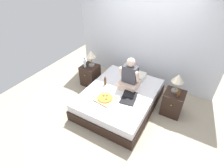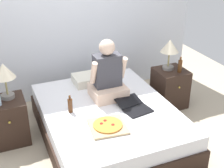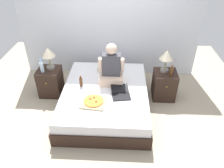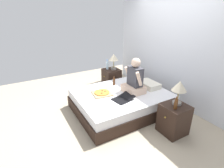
{
  "view_description": "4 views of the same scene",
  "coord_description": "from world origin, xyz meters",
  "px_view_note": "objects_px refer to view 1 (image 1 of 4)",
  "views": [
    {
      "loc": [
        1.44,
        -2.87,
        3.02
      ],
      "look_at": [
        -0.08,
        -0.25,
        0.79
      ],
      "focal_mm": 28.0,
      "sensor_mm": 36.0,
      "label": 1
    },
    {
      "loc": [
        -1.23,
        -3.1,
        2.42
      ],
      "look_at": [
        0.06,
        0.01,
        0.74
      ],
      "focal_mm": 50.0,
      "sensor_mm": 36.0,
      "label": 2
    },
    {
      "loc": [
        0.29,
        -3.27,
        2.8
      ],
      "look_at": [
        0.13,
        -0.06,
        0.59
      ],
      "focal_mm": 35.0,
      "sensor_mm": 36.0,
      "label": 3
    },
    {
      "loc": [
        2.94,
        -1.93,
        2.16
      ],
      "look_at": [
        -0.0,
        -0.24,
        0.7
      ],
      "focal_mm": 28.0,
      "sensor_mm": 36.0,
      "label": 4
    }
  ],
  "objects_px": {
    "pizza_box": "(105,98)",
    "water_bottle": "(85,63)",
    "lamp_on_left_nightstand": "(91,55)",
    "nightstand_right": "(173,103)",
    "laptop": "(128,99)",
    "beer_bottle_on_bed": "(105,81)",
    "person_seated": "(130,77)",
    "nightstand_left": "(90,75)",
    "beer_bottle": "(179,93)",
    "lamp_on_right_nightstand": "(178,79)",
    "bed": "(120,99)"
  },
  "relations": [
    {
      "from": "lamp_on_left_nightstand",
      "to": "person_seated",
      "type": "distance_m",
      "value": 1.26
    },
    {
      "from": "lamp_on_left_nightstand",
      "to": "laptop",
      "type": "bearing_deg",
      "value": -23.59
    },
    {
      "from": "lamp_on_left_nightstand",
      "to": "beer_bottle_on_bed",
      "type": "bearing_deg",
      "value": -29.65
    },
    {
      "from": "lamp_on_left_nightstand",
      "to": "beer_bottle",
      "type": "height_order",
      "value": "lamp_on_left_nightstand"
    },
    {
      "from": "lamp_on_left_nightstand",
      "to": "pizza_box",
      "type": "relative_size",
      "value": 1.02
    },
    {
      "from": "nightstand_right",
      "to": "laptop",
      "type": "bearing_deg",
      "value": -146.83
    },
    {
      "from": "water_bottle",
      "to": "person_seated",
      "type": "height_order",
      "value": "person_seated"
    },
    {
      "from": "lamp_on_right_nightstand",
      "to": "pizza_box",
      "type": "xyz_separation_m",
      "value": [
        -1.3,
        -0.86,
        -0.45
      ]
    },
    {
      "from": "bed",
      "to": "water_bottle",
      "type": "distance_m",
      "value": 1.37
    },
    {
      "from": "nightstand_right",
      "to": "bed",
      "type": "bearing_deg",
      "value": -160.99
    },
    {
      "from": "beer_bottle",
      "to": "water_bottle",
      "type": "bearing_deg",
      "value": 179.77
    },
    {
      "from": "pizza_box",
      "to": "beer_bottle_on_bed",
      "type": "height_order",
      "value": "beer_bottle_on_bed"
    },
    {
      "from": "bed",
      "to": "beer_bottle_on_bed",
      "type": "distance_m",
      "value": 0.56
    },
    {
      "from": "nightstand_right",
      "to": "nightstand_left",
      "type": "bearing_deg",
      "value": 180.0
    },
    {
      "from": "laptop",
      "to": "beer_bottle_on_bed",
      "type": "relative_size",
      "value": 2.09
    },
    {
      "from": "water_bottle",
      "to": "laptop",
      "type": "relative_size",
      "value": 0.6
    },
    {
      "from": "nightstand_left",
      "to": "beer_bottle",
      "type": "bearing_deg",
      "value": -2.39
    },
    {
      "from": "water_bottle",
      "to": "person_seated",
      "type": "xyz_separation_m",
      "value": [
        1.35,
        -0.05,
        0.03
      ]
    },
    {
      "from": "lamp_on_left_nightstand",
      "to": "beer_bottle_on_bed",
      "type": "relative_size",
      "value": 2.05
    },
    {
      "from": "lamp_on_left_nightstand",
      "to": "pizza_box",
      "type": "xyz_separation_m",
      "value": [
        0.96,
        -0.86,
        -0.45
      ]
    },
    {
      "from": "nightstand_right",
      "to": "laptop",
      "type": "relative_size",
      "value": 1.26
    },
    {
      "from": "nightstand_right",
      "to": "lamp_on_right_nightstand",
      "type": "relative_size",
      "value": 1.28
    },
    {
      "from": "nightstand_left",
      "to": "beer_bottle_on_bed",
      "type": "xyz_separation_m",
      "value": [
        0.71,
        -0.33,
        0.24
      ]
    },
    {
      "from": "lamp_on_right_nightstand",
      "to": "beer_bottle_on_bed",
      "type": "height_order",
      "value": "lamp_on_right_nightstand"
    },
    {
      "from": "beer_bottle_on_bed",
      "to": "laptop",
      "type": "bearing_deg",
      "value": -17.66
    },
    {
      "from": "bed",
      "to": "water_bottle",
      "type": "relative_size",
      "value": 7.38
    },
    {
      "from": "bed",
      "to": "lamp_on_left_nightstand",
      "type": "bearing_deg",
      "value": 158.14
    },
    {
      "from": "water_bottle",
      "to": "beer_bottle",
      "type": "height_order",
      "value": "water_bottle"
    },
    {
      "from": "lamp_on_left_nightstand",
      "to": "nightstand_left",
      "type": "bearing_deg",
      "value": -128.63
    },
    {
      "from": "bed",
      "to": "person_seated",
      "type": "bearing_deg",
      "value": 67.78
    },
    {
      "from": "nightstand_right",
      "to": "lamp_on_right_nightstand",
      "type": "bearing_deg",
      "value": 120.94
    },
    {
      "from": "pizza_box",
      "to": "water_bottle",
      "type": "bearing_deg",
      "value": 146.29
    },
    {
      "from": "laptop",
      "to": "beer_bottle_on_bed",
      "type": "xyz_separation_m",
      "value": [
        -0.75,
        0.24,
        0.07
      ]
    },
    {
      "from": "person_seated",
      "to": "beer_bottle_on_bed",
      "type": "relative_size",
      "value": 3.55
    },
    {
      "from": "person_seated",
      "to": "laptop",
      "type": "relative_size",
      "value": 1.7
    },
    {
      "from": "water_bottle",
      "to": "lamp_on_right_nightstand",
      "type": "xyz_separation_m",
      "value": [
        2.38,
        0.14,
        0.22
      ]
    },
    {
      "from": "lamp_on_left_nightstand",
      "to": "water_bottle",
      "type": "distance_m",
      "value": 0.28
    },
    {
      "from": "water_bottle",
      "to": "lamp_on_right_nightstand",
      "type": "height_order",
      "value": "lamp_on_right_nightstand"
    },
    {
      "from": "nightstand_right",
      "to": "laptop",
      "type": "distance_m",
      "value": 1.05
    },
    {
      "from": "nightstand_left",
      "to": "person_seated",
      "type": "bearing_deg",
      "value": -6.39
    },
    {
      "from": "bed",
      "to": "lamp_on_right_nightstand",
      "type": "distance_m",
      "value": 1.4
    },
    {
      "from": "lamp_on_right_nightstand",
      "to": "pizza_box",
      "type": "distance_m",
      "value": 1.62
    },
    {
      "from": "person_seated",
      "to": "nightstand_left",
      "type": "bearing_deg",
      "value": 173.61
    },
    {
      "from": "lamp_on_right_nightstand",
      "to": "person_seated",
      "type": "distance_m",
      "value": 1.06
    },
    {
      "from": "water_bottle",
      "to": "beer_bottle",
      "type": "xyz_separation_m",
      "value": [
        2.48,
        -0.01,
        -0.02
      ]
    },
    {
      "from": "nightstand_left",
      "to": "beer_bottle_on_bed",
      "type": "relative_size",
      "value": 2.63
    },
    {
      "from": "beer_bottle",
      "to": "nightstand_right",
      "type": "bearing_deg",
      "value": 125.01
    },
    {
      "from": "water_bottle",
      "to": "beer_bottle_on_bed",
      "type": "height_order",
      "value": "water_bottle"
    },
    {
      "from": "water_bottle",
      "to": "lamp_on_right_nightstand",
      "type": "bearing_deg",
      "value": 3.37
    },
    {
      "from": "bed",
      "to": "pizza_box",
      "type": "relative_size",
      "value": 4.61
    }
  ]
}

